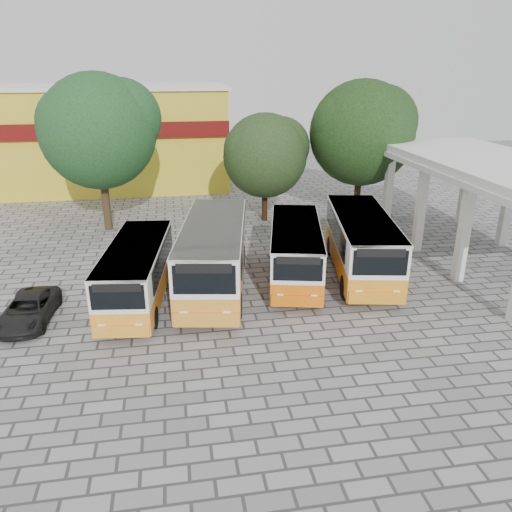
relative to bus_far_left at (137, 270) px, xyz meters
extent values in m
plane|color=slate|center=(7.36, -1.93, -1.54)|extent=(90.00, 90.00, 0.00)
cube|color=silver|center=(15.21, 8.57, 0.96)|extent=(0.45, 0.45, 5.00)
cube|color=silver|center=(20.51, 8.57, 0.96)|extent=(0.45, 0.45, 5.00)
cube|color=silver|center=(17.86, 2.07, 3.66)|extent=(6.60, 15.60, 0.40)
cube|color=silver|center=(17.86, 2.07, 3.31)|extent=(6.80, 15.80, 0.30)
cube|color=gold|center=(-3.64, 24.07, 2.46)|extent=(20.00, 10.00, 8.00)
cube|color=#590C0A|center=(-3.64, 18.97, 3.66)|extent=(20.00, 0.20, 1.20)
cube|color=silver|center=(-3.64, 24.07, 6.61)|extent=(20.40, 10.40, 0.30)
cube|color=orange|center=(0.00, 0.01, -0.71)|extent=(3.10, 7.54, 0.96)
cube|color=white|center=(0.00, 0.01, 0.44)|extent=(3.10, 7.54, 1.35)
cube|color=white|center=(0.00, 0.01, 1.06)|extent=(3.14, 7.55, 0.11)
cube|color=black|center=(-1.12, 0.01, 0.46)|extent=(0.81, 6.00, 0.96)
cube|color=black|center=(1.12, 0.01, 0.46)|extent=(0.81, 6.00, 0.96)
cube|color=black|center=(0.00, -3.67, 0.46)|extent=(1.96, 0.30, 0.96)
cube|color=black|center=(0.00, -3.67, 0.84)|extent=(1.73, 0.28, 0.31)
cylinder|color=black|center=(-0.99, -2.37, -1.08)|extent=(0.26, 0.92, 0.92)
cylinder|color=black|center=(0.99, -2.37, -1.08)|extent=(0.26, 0.92, 0.92)
cylinder|color=black|center=(-0.99, 2.39, -1.08)|extent=(0.26, 0.92, 0.92)
cylinder|color=black|center=(0.99, 2.39, -1.08)|extent=(0.26, 0.92, 0.92)
cube|color=orange|center=(3.43, 0.85, -0.54)|extent=(4.07, 9.10, 1.15)
cube|color=white|center=(3.43, 0.85, 0.84)|extent=(4.07, 9.10, 1.61)
cube|color=white|center=(3.43, 0.85, 1.58)|extent=(4.12, 9.11, 0.13)
cube|color=black|center=(2.10, 0.85, 0.86)|extent=(1.26, 7.15, 1.15)
cube|color=black|center=(4.77, 0.85, 0.86)|extent=(1.26, 7.15, 1.15)
cube|color=black|center=(3.43, -3.56, 0.86)|extent=(2.33, 0.45, 1.15)
cube|color=black|center=(3.43, -3.56, 1.32)|extent=(2.07, 0.41, 0.37)
cylinder|color=black|center=(2.25, -2.00, -0.99)|extent=(0.31, 1.10, 1.10)
cylinder|color=black|center=(4.62, -2.00, -0.99)|extent=(0.31, 1.10, 1.10)
cylinder|color=black|center=(2.25, 3.70, -0.99)|extent=(0.31, 1.10, 1.10)
cylinder|color=black|center=(4.62, 3.70, -0.99)|extent=(0.31, 1.10, 1.10)
cube|color=#DA6007|center=(7.41, 1.38, -0.69)|extent=(3.84, 7.84, 0.99)
cube|color=white|center=(7.41, 1.38, 0.50)|extent=(3.84, 7.84, 1.38)
cube|color=white|center=(7.41, 1.38, 1.14)|extent=(3.89, 7.85, 0.11)
cube|color=black|center=(6.26, 1.38, 0.51)|extent=(1.40, 6.07, 0.99)
cube|color=black|center=(8.56, 1.38, 0.51)|extent=(1.40, 6.07, 0.99)
cube|color=black|center=(7.41, -2.40, 0.51)|extent=(1.99, 0.49, 0.99)
cube|color=black|center=(7.41, -2.40, 0.91)|extent=(1.76, 0.45, 0.32)
cylinder|color=black|center=(6.39, -1.06, -1.07)|extent=(0.26, 0.94, 0.94)
cylinder|color=black|center=(8.43, -1.06, -1.07)|extent=(0.26, 0.94, 0.94)
cylinder|color=black|center=(6.39, 3.83, -1.07)|extent=(0.26, 0.94, 0.94)
cylinder|color=black|center=(8.43, 3.83, -1.07)|extent=(0.26, 0.94, 0.94)
cube|color=orange|center=(10.74, 1.41, -0.59)|extent=(4.04, 8.66, 1.09)
cube|color=white|center=(10.74, 1.41, 0.72)|extent=(4.04, 8.66, 1.53)
cube|color=white|center=(10.74, 1.41, 1.42)|extent=(4.09, 8.67, 0.13)
cube|color=black|center=(9.47, 1.41, 0.74)|extent=(1.35, 6.76, 1.09)
cube|color=black|center=(12.01, 1.41, 0.74)|extent=(1.35, 6.76, 1.09)
cube|color=black|center=(10.74, -2.78, 0.74)|extent=(2.21, 0.47, 1.09)
cube|color=black|center=(10.74, -2.78, 1.17)|extent=(1.96, 0.43, 0.35)
cylinder|color=black|center=(9.62, -1.30, -1.02)|extent=(0.29, 1.04, 1.04)
cylinder|color=black|center=(11.87, -1.30, -1.02)|extent=(0.29, 1.04, 1.04)
cylinder|color=black|center=(9.62, 4.12, -1.02)|extent=(0.29, 1.04, 1.04)
cylinder|color=black|center=(11.87, 4.12, -1.02)|extent=(0.29, 1.04, 1.04)
cylinder|color=#43331D|center=(-2.45, 11.08, 0.71)|extent=(0.49, 0.49, 4.49)
sphere|color=#133E16|center=(-2.45, 11.08, 4.59)|extent=(6.87, 6.87, 6.87)
sphere|color=#133E16|center=(-1.07, 11.38, 5.28)|extent=(4.81, 4.81, 4.81)
sphere|color=#133E16|center=(-3.65, 10.88, 5.11)|extent=(4.47, 4.47, 4.47)
cylinder|color=black|center=(7.77, 11.38, 0.10)|extent=(0.39, 0.39, 3.27)
sphere|color=black|center=(7.77, 11.38, 2.81)|extent=(5.44, 5.44, 5.44)
sphere|color=black|center=(8.85, 11.68, 3.35)|extent=(3.81, 3.81, 3.81)
sphere|color=black|center=(6.81, 11.18, 3.22)|extent=(3.54, 3.54, 3.54)
cylinder|color=black|center=(14.23, 11.32, 0.57)|extent=(0.44, 0.44, 4.22)
sphere|color=black|center=(14.23, 11.32, 4.10)|extent=(6.87, 6.87, 6.87)
sphere|color=black|center=(15.60, 11.62, 4.79)|extent=(4.81, 4.81, 4.81)
sphere|color=black|center=(13.03, 11.12, 4.62)|extent=(4.47, 4.47, 4.47)
imported|color=black|center=(-4.35, -1.08, -0.99)|extent=(2.06, 4.03, 1.09)
camera|label=1|loc=(1.75, -20.52, 8.33)|focal=35.00mm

